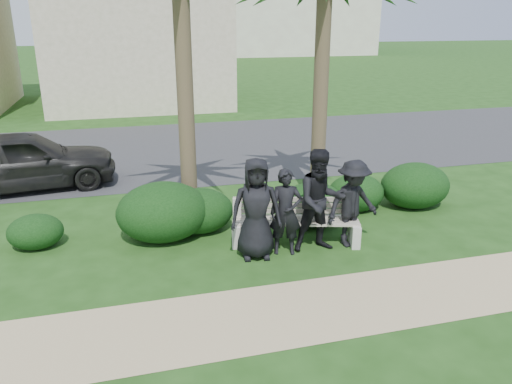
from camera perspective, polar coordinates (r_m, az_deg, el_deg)
ground at (r=8.71m, az=-0.54°, el=-7.47°), size 160.00×160.00×0.00m
footpath at (r=7.21m, az=3.17°, el=-13.65°), size 30.00×1.60×0.01m
asphalt_street at (r=16.14m, az=-7.74°, el=4.96°), size 160.00×8.00×0.01m
stucco_bldg_right at (r=25.56m, az=-13.65°, el=18.09°), size 8.40×8.40×7.30m
park_bench at (r=9.13m, az=4.47°, el=-3.74°), size 2.43×1.12×0.80m
man_a at (r=8.41m, az=-0.00°, el=-1.92°), size 0.93×0.67×1.76m
man_b at (r=8.59m, az=3.42°, el=-2.32°), size 0.63×0.49×1.53m
man_c at (r=8.72m, az=7.38°, el=-1.02°), size 0.92×0.73×1.84m
man_d at (r=9.03m, az=10.99°, el=-1.31°), size 1.13×0.79×1.60m
hedge_a at (r=9.80m, az=-23.92°, el=-4.06°), size 0.97×0.80×0.63m
hedge_b at (r=9.40m, az=-10.62°, el=-2.04°), size 1.71×1.41×1.11m
hedge_c at (r=9.68m, az=-6.52°, el=-2.01°), size 1.32×1.09×0.86m
hedge_d at (r=10.00m, az=6.42°, el=-1.29°), size 1.33×1.10×0.87m
hedge_e at (r=10.92m, az=11.36°, el=0.04°), size 1.23×1.02×0.80m
hedge_f at (r=11.42m, az=17.73°, el=0.87°), size 1.53×1.26×1.00m
car_a at (r=13.17m, az=-25.00°, el=3.30°), size 4.37×2.20×1.43m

